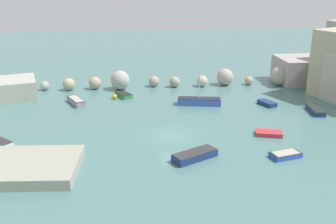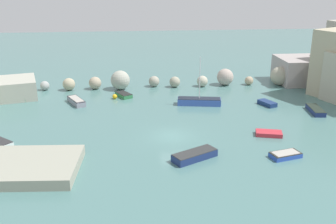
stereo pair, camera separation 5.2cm
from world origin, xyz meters
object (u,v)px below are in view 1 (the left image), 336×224
at_px(moored_boat_3, 286,155).
at_px(moored_boat_6, 18,97).
at_px(moored_boat_1, 76,101).
at_px(moored_boat_4, 315,110).
at_px(moored_boat_7, 267,103).
at_px(moored_boat_9, 199,101).
at_px(moored_boat_8, 124,95).
at_px(stone_dock, 22,167).
at_px(channel_buoy, 115,97).
at_px(moored_boat_0, 195,155).
at_px(moored_boat_5, 269,133).

xyz_separation_m(moored_boat_3, moored_boat_6, (-28.20, 20.44, 0.05)).
height_order(moored_boat_1, moored_boat_6, moored_boat_1).
height_order(moored_boat_4, moored_boat_7, moored_boat_4).
bearing_deg(moored_boat_6, moored_boat_9, -155.79).
height_order(moored_boat_1, moored_boat_8, moored_boat_1).
xyz_separation_m(stone_dock, moored_boat_7, (26.03, 15.08, -0.20)).
bearing_deg(channel_buoy, moored_boat_6, 174.40).
bearing_deg(moored_boat_0, stone_dock, -24.99).
distance_m(stone_dock, channel_buoy, 20.90).
relative_size(moored_boat_1, moored_boat_6, 0.97).
distance_m(moored_boat_7, moored_boat_9, 8.48).
xyz_separation_m(stone_dock, moored_boat_3, (22.66, 0.48, -0.21)).
bearing_deg(moored_boat_5, moored_boat_7, 86.75).
height_order(moored_boat_0, moored_boat_5, moored_boat_0).
bearing_deg(moored_boat_7, moored_boat_5, -41.55).
bearing_deg(moored_boat_3, channel_buoy, -65.65).
distance_m(channel_buoy, moored_boat_0, 20.20).
relative_size(moored_boat_3, moored_boat_9, 0.49).
distance_m(moored_boat_0, moored_boat_3, 8.11).
height_order(moored_boat_4, moored_boat_5, moored_boat_4).
height_order(moored_boat_3, moored_boat_7, moored_boat_7).
relative_size(moored_boat_0, moored_boat_9, 0.71).
bearing_deg(moored_boat_1, moored_boat_6, 43.14).
xyz_separation_m(moored_boat_8, moored_boat_9, (9.43, -4.32, 0.19)).
bearing_deg(moored_boat_1, moored_boat_3, -157.16).
height_order(stone_dock, moored_boat_9, moored_boat_9).
height_order(moored_boat_6, moored_boat_8, moored_boat_6).
xyz_separation_m(moored_boat_0, moored_boat_9, (3.06, 15.20, 0.11)).
relative_size(moored_boat_6, moored_boat_7, 1.51).
relative_size(channel_buoy, moored_boat_3, 0.21).
distance_m(channel_buoy, moored_boat_1, 5.05).
relative_size(stone_dock, moored_boat_8, 3.24).
relative_size(moored_boat_1, moored_boat_9, 0.64).
height_order(stone_dock, moored_boat_4, stone_dock).
bearing_deg(moored_boat_0, moored_boat_4, -174.77).
xyz_separation_m(channel_buoy, moored_boat_3, (15.63, -19.20, -0.07)).
relative_size(moored_boat_8, moored_boat_9, 0.47).
bearing_deg(moored_boat_6, moored_boat_0, 171.05).
distance_m(moored_boat_7, moored_boat_8, 18.63).
height_order(moored_boat_1, moored_boat_9, moored_boat_9).
bearing_deg(moored_boat_1, moored_boat_7, -123.49).
distance_m(stone_dock, moored_boat_3, 22.66).
xyz_separation_m(stone_dock, moored_boat_5, (22.93, 5.58, -0.25)).
relative_size(moored_boat_5, moored_boat_9, 0.47).
bearing_deg(moored_boat_0, moored_boat_3, 147.98).
distance_m(stone_dock, moored_boat_5, 23.60).
height_order(moored_boat_4, moored_boat_6, moored_boat_6).
height_order(moored_boat_1, moored_boat_3, moored_boat_1).
bearing_deg(channel_buoy, moored_boat_4, -18.17).
bearing_deg(stone_dock, moored_boat_0, 3.73).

